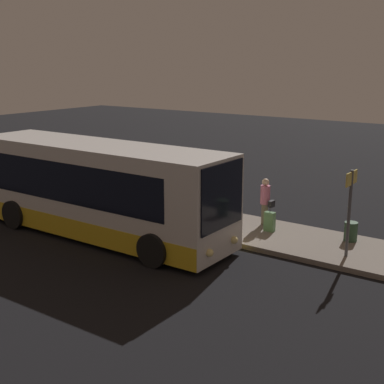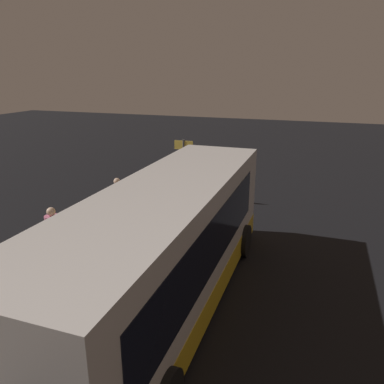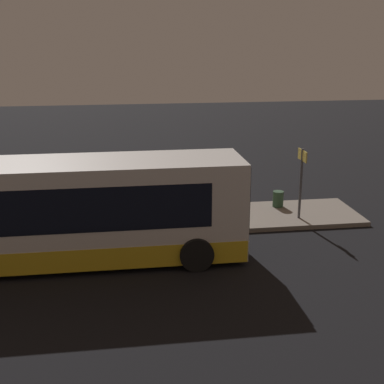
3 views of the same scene
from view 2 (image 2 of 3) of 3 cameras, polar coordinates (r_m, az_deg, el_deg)
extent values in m
plane|color=black|center=(10.70, -2.66, -15.19)|extent=(80.00, 80.00, 0.00)
cube|color=slate|center=(12.04, -17.09, -11.51)|extent=(20.00, 3.13, 0.17)
cube|color=silver|center=(9.35, -3.80, -8.22)|extent=(10.18, 2.52, 3.09)
cube|color=gold|center=(9.93, -3.65, -14.42)|extent=(10.13, 2.54, 0.70)
cube|color=black|center=(8.98, -4.48, -6.76)|extent=(8.35, 2.55, 1.36)
cube|color=black|center=(13.73, 4.46, 2.44)|extent=(0.06, 2.22, 1.98)
sphere|color=#F9E58C|center=(14.42, 1.66, -3.24)|extent=(0.24, 0.24, 0.24)
sphere|color=#F9E58C|center=(14.10, 7.06, -3.89)|extent=(0.24, 0.24, 0.24)
cylinder|color=black|center=(13.19, -2.91, -5.86)|extent=(1.05, 0.30, 1.05)
cylinder|color=black|center=(12.54, 7.93, -7.34)|extent=(1.05, 0.30, 1.05)
cylinder|color=black|center=(8.37, -21.64, -23.01)|extent=(1.05, 0.30, 1.05)
cylinder|color=silver|center=(12.50, -20.07, -8.15)|extent=(0.43, 0.43, 0.81)
cylinder|color=#CC6B8C|center=(12.20, -20.45, -4.94)|extent=(0.62, 0.62, 0.71)
sphere|color=beige|center=(12.03, -20.70, -2.81)|extent=(0.26, 0.26, 0.26)
cube|color=#598C59|center=(12.35, -18.83, -6.01)|extent=(0.29, 0.30, 0.24)
cylinder|color=#6B604C|center=(15.15, -11.10, -2.80)|extent=(0.27, 0.27, 0.79)
cylinder|color=#CC6B8C|center=(14.90, -11.26, -0.14)|extent=(0.38, 0.38, 0.69)
sphere|color=beige|center=(14.77, -11.38, 1.61)|extent=(0.26, 0.26, 0.26)
cube|color=black|center=(15.21, -10.60, -0.90)|extent=(0.16, 0.29, 0.24)
cylinder|color=gray|center=(12.55, -16.14, -7.60)|extent=(0.31, 0.31, 0.83)
cylinder|color=#262628|center=(12.24, -16.45, -4.32)|extent=(0.44, 0.44, 0.72)
sphere|color=tan|center=(12.07, -16.66, -2.14)|extent=(0.27, 0.27, 0.27)
cube|color=beige|center=(12.57, -17.09, -5.33)|extent=(0.31, 0.22, 0.24)
cube|color=#598C59|center=(15.31, -8.26, -2.61)|extent=(0.37, 0.22, 0.70)
cylinder|color=black|center=(15.15, -8.34, -0.94)|extent=(0.02, 0.02, 0.24)
cylinder|color=#4C4C51|center=(17.37, -1.25, 3.56)|extent=(0.10, 0.10, 2.72)
cube|color=#E5C64C|center=(17.13, -1.28, 7.16)|extent=(0.04, 0.89, 0.41)
cylinder|color=#2D4C33|center=(17.87, -6.13, 0.42)|extent=(0.44, 0.44, 0.65)
camera|label=1|loc=(22.96, 45.48, 13.44)|focal=50.00mm
camera|label=3|loc=(15.66, 76.68, 8.69)|focal=50.00mm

